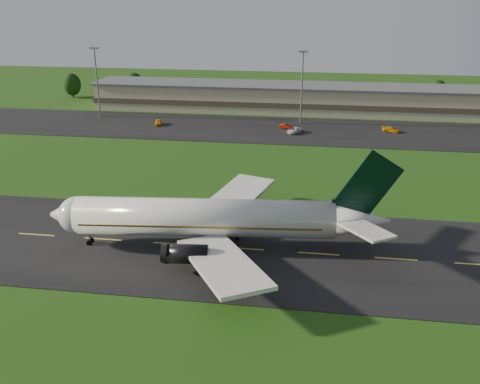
# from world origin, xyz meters

# --- Properties ---
(ground) EXTENTS (360.00, 360.00, 0.00)m
(ground) POSITION_xyz_m (0.00, 0.00, 0.00)
(ground) COLOR #204611
(ground) RESTS_ON ground
(taxiway) EXTENTS (220.00, 30.00, 0.10)m
(taxiway) POSITION_xyz_m (0.00, 0.00, 0.05)
(taxiway) COLOR black
(taxiway) RESTS_ON ground
(apron) EXTENTS (260.00, 30.00, 0.10)m
(apron) POSITION_xyz_m (0.00, 72.00, 0.05)
(apron) COLOR black
(apron) RESTS_ON ground
(airliner) EXTENTS (51.26, 41.98, 15.57)m
(airliner) POSITION_xyz_m (-5.07, 0.08, 4.66)
(airliner) COLOR silver
(airliner) RESTS_ON ground
(terminal) EXTENTS (145.00, 16.00, 8.40)m
(terminal) POSITION_xyz_m (6.40, 96.18, 3.99)
(terminal) COLOR #BBB08F
(terminal) RESTS_ON ground
(light_mast_west) EXTENTS (2.40, 1.20, 20.35)m
(light_mast_west) POSITION_xyz_m (-55.00, 80.00, 12.74)
(light_mast_west) COLOR gray
(light_mast_west) RESTS_ON ground
(light_mast_centre) EXTENTS (2.40, 1.20, 20.35)m
(light_mast_centre) POSITION_xyz_m (5.00, 80.00, 12.74)
(light_mast_centre) COLOR gray
(light_mast_centre) RESTS_ON ground
(tree_line) EXTENTS (197.68, 9.75, 10.26)m
(tree_line) POSITION_xyz_m (38.90, 106.47, 5.01)
(tree_line) COLOR black
(tree_line) RESTS_ON ground
(service_vehicle_a) EXTENTS (2.96, 4.73, 1.50)m
(service_vehicle_a) POSITION_xyz_m (-34.66, 72.26, 0.85)
(service_vehicle_a) COLOR orange
(service_vehicle_a) RESTS_ON apron
(service_vehicle_b) EXTENTS (3.80, 2.07, 1.19)m
(service_vehicle_b) POSITION_xyz_m (1.26, 73.56, 0.69)
(service_vehicle_b) COLOR maroon
(service_vehicle_b) RESTS_ON apron
(service_vehicle_c) EXTENTS (4.77, 5.67, 1.44)m
(service_vehicle_c) POSITION_xyz_m (3.98, 68.86, 0.82)
(service_vehicle_c) COLOR silver
(service_vehicle_c) RESTS_ON apron
(service_vehicle_d) EXTENTS (5.28, 3.50, 1.42)m
(service_vehicle_d) POSITION_xyz_m (29.58, 73.67, 0.81)
(service_vehicle_d) COLOR orange
(service_vehicle_d) RESTS_ON apron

